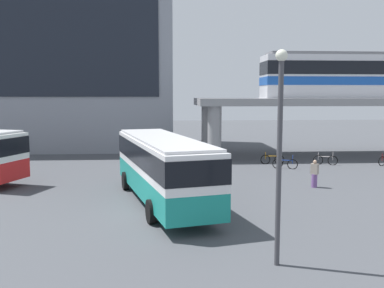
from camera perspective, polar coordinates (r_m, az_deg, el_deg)
name	(u,v)px	position (r m, az deg, el deg)	size (l,w,h in m)	color
ground_plane	(158,174)	(28.66, -4.56, -3.99)	(120.00, 120.00, 0.00)	#47494F
station_building	(47,53)	(45.76, -18.78, 11.49)	(24.73, 11.86, 18.89)	gray
elevated_platform	(353,106)	(39.55, 20.72, 4.75)	(27.15, 6.89, 4.98)	gray
train	(375,75)	(40.36, 23.24, 8.45)	(19.49, 2.96, 3.84)	silver
bus_main	(162,163)	(20.62, -4.00, -2.52)	(5.13, 11.33, 3.22)	teal
bicycle_silver	(325,160)	(33.73, 17.41, -2.06)	(1.70, 0.68, 1.04)	black
bicycle_orange	(272,159)	(33.08, 10.69, -2.04)	(1.78, 0.29, 1.04)	black
bicycle_blue	(285,164)	(31.17, 12.33, -2.60)	(1.71, 0.66, 1.04)	black
pedestrian_by_bike_rack	(314,175)	(25.29, 16.06, -3.95)	(0.47, 0.47, 1.58)	#724C8C
lamp_post	(280,141)	(13.04, 11.63, 0.37)	(0.36, 0.36, 6.57)	#3F3F44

